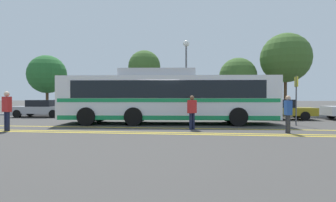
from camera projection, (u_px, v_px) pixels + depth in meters
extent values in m
plane|color=#423F3D|center=(159.00, 124.00, 15.19)|extent=(220.00, 220.00, 0.00)
cube|color=gold|center=(163.00, 128.00, 13.10)|extent=(32.21, 0.20, 0.01)
cube|color=gold|center=(158.00, 132.00, 11.47)|extent=(32.21, 0.20, 0.01)
cube|color=gold|center=(156.00, 134.00, 11.00)|extent=(32.21, 0.20, 0.01)
cube|color=#99999E|center=(176.00, 116.00, 20.84)|extent=(40.21, 0.36, 0.15)
cube|color=silver|center=(168.00, 98.00, 15.27)|extent=(12.38, 3.55, 2.41)
cube|color=black|center=(168.00, 90.00, 15.26)|extent=(10.68, 3.45, 0.96)
cube|color=#198C4C|center=(168.00, 100.00, 15.27)|extent=(12.14, 3.57, 0.20)
cube|color=#198C4C|center=(168.00, 116.00, 15.28)|extent=(12.14, 3.56, 0.24)
cube|color=black|center=(274.00, 96.00, 15.07)|extent=(0.23, 2.24, 1.74)
cube|color=black|center=(274.00, 79.00, 15.06)|extent=(0.19, 1.78, 0.24)
cube|color=silver|center=(158.00, 73.00, 15.27)|extent=(4.43, 2.39, 0.42)
cube|color=black|center=(279.00, 115.00, 15.08)|extent=(0.20, 1.91, 0.04)
cube|color=black|center=(279.00, 118.00, 15.08)|extent=(0.20, 1.91, 0.04)
cylinder|color=black|center=(229.00, 114.00, 16.38)|extent=(1.02, 0.36, 1.00)
cylinder|color=black|center=(238.00, 117.00, 13.94)|extent=(1.02, 0.36, 1.00)
cylinder|color=black|center=(140.00, 114.00, 16.56)|extent=(1.02, 0.36, 1.00)
cylinder|color=black|center=(133.00, 117.00, 14.12)|extent=(1.02, 0.36, 1.00)
cylinder|color=black|center=(100.00, 114.00, 16.64)|extent=(1.02, 0.36, 1.00)
cylinder|color=black|center=(86.00, 116.00, 14.20)|extent=(1.02, 0.36, 1.00)
cube|color=#9E9EA3|center=(41.00, 110.00, 20.60)|extent=(4.59, 2.21, 0.53)
cube|color=black|center=(42.00, 103.00, 20.59)|extent=(2.00, 1.78, 0.50)
cylinder|color=black|center=(17.00, 114.00, 19.77)|extent=(0.61, 0.25, 0.60)
cylinder|color=black|center=(30.00, 112.00, 21.53)|extent=(0.61, 0.25, 0.60)
cylinder|color=black|center=(53.00, 114.00, 19.67)|extent=(0.61, 0.25, 0.60)
cylinder|color=black|center=(63.00, 113.00, 21.43)|extent=(0.61, 0.25, 0.60)
cube|color=silver|center=(100.00, 109.00, 19.90)|extent=(4.03, 2.05, 0.67)
cube|color=black|center=(99.00, 102.00, 19.90)|extent=(1.72, 1.74, 0.47)
cylinder|color=black|center=(120.00, 113.00, 20.71)|extent=(0.61, 0.22, 0.60)
cylinder|color=black|center=(113.00, 115.00, 18.90)|extent=(0.61, 0.22, 0.60)
cylinder|color=black|center=(89.00, 113.00, 20.91)|extent=(0.61, 0.22, 0.60)
cylinder|color=black|center=(80.00, 114.00, 19.10)|extent=(0.61, 0.22, 0.60)
cube|color=#4C3823|center=(189.00, 110.00, 19.27)|extent=(4.65, 2.06, 0.60)
cube|color=black|center=(187.00, 103.00, 19.28)|extent=(2.02, 1.64, 0.47)
cylinder|color=black|center=(209.00, 114.00, 19.77)|extent=(0.62, 0.25, 0.60)
cylinder|color=black|center=(207.00, 115.00, 18.21)|extent=(0.62, 0.25, 0.60)
cylinder|color=black|center=(172.00, 113.00, 20.34)|extent=(0.62, 0.25, 0.60)
cylinder|color=black|center=(168.00, 115.00, 18.77)|extent=(0.62, 0.25, 0.60)
cube|color=olive|center=(280.00, 111.00, 18.35)|extent=(4.53, 1.88, 0.53)
cube|color=black|center=(278.00, 103.00, 18.36)|extent=(1.93, 1.57, 0.56)
cylinder|color=black|center=(297.00, 115.00, 18.93)|extent=(0.61, 0.22, 0.60)
cylinder|color=black|center=(305.00, 116.00, 17.34)|extent=(0.61, 0.22, 0.60)
cylinder|color=black|center=(257.00, 114.00, 19.36)|extent=(0.61, 0.22, 0.60)
cylinder|color=black|center=(261.00, 116.00, 17.76)|extent=(0.61, 0.22, 0.60)
cylinder|color=black|center=(331.00, 115.00, 18.80)|extent=(0.61, 0.24, 0.60)
cylinder|color=#191E38|center=(193.00, 121.00, 12.55)|extent=(0.14, 0.14, 0.79)
cylinder|color=#191E38|center=(191.00, 121.00, 12.45)|extent=(0.14, 0.14, 0.79)
cube|color=red|center=(192.00, 107.00, 12.49)|extent=(0.46, 0.45, 0.62)
sphere|color=brown|center=(192.00, 98.00, 12.49)|extent=(0.21, 0.21, 0.21)
cylinder|color=#191E38|center=(6.00, 121.00, 11.97)|extent=(0.14, 0.14, 0.88)
cylinder|color=#191E38|center=(8.00, 122.00, 11.90)|extent=(0.14, 0.14, 0.88)
cube|color=red|center=(7.00, 104.00, 11.93)|extent=(0.47, 0.35, 0.70)
sphere|color=beige|center=(7.00, 94.00, 11.92)|extent=(0.24, 0.24, 0.24)
cylinder|color=#2D2D33|center=(289.00, 124.00, 11.10)|extent=(0.14, 0.14, 0.78)
cylinder|color=#2D2D33|center=(287.00, 124.00, 11.27)|extent=(0.14, 0.14, 0.78)
cube|color=#264C99|center=(288.00, 108.00, 11.17)|extent=(0.22, 0.42, 0.62)
sphere|color=tan|center=(288.00, 98.00, 11.17)|extent=(0.21, 0.21, 0.21)
cylinder|color=#59595E|center=(296.00, 101.00, 14.31)|extent=(0.07, 0.07, 2.73)
cube|color=yellow|center=(296.00, 82.00, 14.30)|extent=(0.06, 0.40, 0.56)
cylinder|color=#59595E|center=(186.00, 81.00, 21.55)|extent=(0.14, 0.14, 5.72)
sphere|color=silver|center=(186.00, 43.00, 21.51)|extent=(0.52, 0.52, 0.52)
cylinder|color=#513823|center=(285.00, 95.00, 24.59)|extent=(0.28, 0.28, 3.52)
sphere|color=#3D6028|center=(286.00, 58.00, 24.54)|extent=(4.61, 4.61, 4.61)
cylinder|color=#513823|center=(47.00, 100.00, 26.69)|extent=(0.28, 0.28, 2.46)
sphere|color=#28662D|center=(47.00, 74.00, 26.65)|extent=(3.85, 3.85, 3.85)
cylinder|color=#513823|center=(144.00, 96.00, 25.57)|extent=(0.28, 0.28, 3.39)
sphere|color=#3D6028|center=(144.00, 66.00, 25.53)|extent=(3.13, 3.13, 3.13)
cylinder|color=#513823|center=(238.00, 102.00, 24.78)|extent=(0.28, 0.28, 2.21)
sphere|color=#3D6028|center=(238.00, 76.00, 24.75)|extent=(3.52, 3.52, 3.52)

